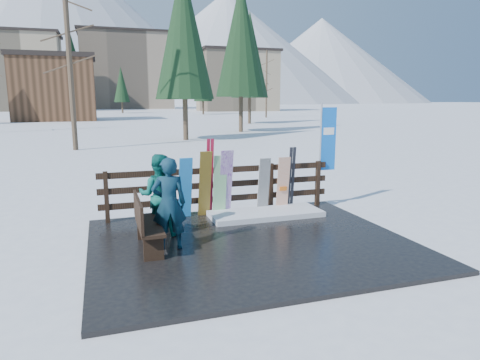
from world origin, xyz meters
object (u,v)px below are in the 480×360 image
object	(u,v)px
bench	(145,222)
snowboard_5	(283,184)
rental_flag	(326,143)
snowboard_3	(226,183)
snowboard_4	(264,185)
snowboard_1	(220,186)
snowboard_0	(185,188)
person_back	(159,195)
snowboard_2	(205,184)
person_front	(169,204)

from	to	relation	value
bench	snowboard_5	xyz separation A→B (m)	(3.51, 1.80, 0.15)
snowboard_5	rental_flag	size ratio (longest dim) A/B	0.51
snowboard_3	snowboard_4	distance (m)	0.96
snowboard_3	snowboard_1	bearing A→B (deg)	180.00
snowboard_0	snowboard_3	world-z (taller)	snowboard_3
snowboard_0	snowboard_1	size ratio (longest dim) A/B	1.01
snowboard_3	snowboard_4	bearing A→B (deg)	0.00
snowboard_0	person_back	size ratio (longest dim) A/B	0.89
snowboard_5	snowboard_0	bearing A→B (deg)	-180.00
snowboard_2	snowboard_3	bearing A→B (deg)	-0.00
person_front	snowboard_1	bearing A→B (deg)	-123.17
snowboard_3	rental_flag	size ratio (longest dim) A/B	0.61
snowboard_4	person_front	world-z (taller)	person_front
snowboard_1	snowboard_4	xyz separation A→B (m)	(1.09, 0.00, -0.06)
snowboard_5	person_back	size ratio (longest dim) A/B	0.81
snowboard_4	snowboard_5	xyz separation A→B (m)	(0.51, 0.00, 0.00)
snowboard_1	snowboard_2	bearing A→B (deg)	180.00
snowboard_3	snowboard_4	xyz separation A→B (m)	(0.95, 0.00, -0.11)
person_front	bench	bearing A→B (deg)	-6.92
bench	snowboard_5	bearing A→B (deg)	27.24
snowboard_0	snowboard_3	distance (m)	0.96
snowboard_3	person_front	bearing A→B (deg)	-130.50
snowboard_0	snowboard_1	distance (m)	0.81
snowboard_0	snowboard_2	size ratio (longest dim) A/B	0.92
snowboard_2	snowboard_3	world-z (taller)	same
bench	person_back	world-z (taller)	person_back
rental_flag	person_front	world-z (taller)	rental_flag
rental_flag	person_front	size ratio (longest dim) A/B	1.54
rental_flag	person_back	xyz separation A→B (m)	(-4.45, -1.28, -0.78)
bench	snowboard_4	xyz separation A→B (m)	(3.00, 1.80, 0.15)
bench	snowboard_3	size ratio (longest dim) A/B	0.95
bench	rental_flag	distance (m)	5.35
snowboard_3	bench	bearing A→B (deg)	-138.62
snowboard_5	person_front	size ratio (longest dim) A/B	0.79
snowboard_2	person_front	bearing A→B (deg)	-120.49
person_back	snowboard_0	bearing A→B (deg)	-109.88
rental_flag	snowboard_0	bearing A→B (deg)	-175.85
bench	snowboard_5	distance (m)	3.95
snowboard_1	snowboard_4	world-z (taller)	snowboard_1
snowboard_4	snowboard_1	bearing A→B (deg)	180.00
snowboard_0	snowboard_4	bearing A→B (deg)	0.00
snowboard_1	rental_flag	distance (m)	3.05
snowboard_2	person_front	xyz separation A→B (m)	(-1.11, -1.89, 0.07)
snowboard_1	person_back	xyz separation A→B (m)	(-1.54, -1.01, 0.10)
snowboard_5	person_back	xyz separation A→B (m)	(-3.14, -1.01, 0.16)
snowboard_4	person_back	xyz separation A→B (m)	(-2.63, -1.01, 0.16)
snowboard_4	person_front	size ratio (longest dim) A/B	0.79
snowboard_2	person_back	bearing A→B (deg)	-139.43
snowboard_1	person_front	distance (m)	2.40
snowboard_0	person_back	xyz separation A→B (m)	(-0.73, -1.01, 0.11)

